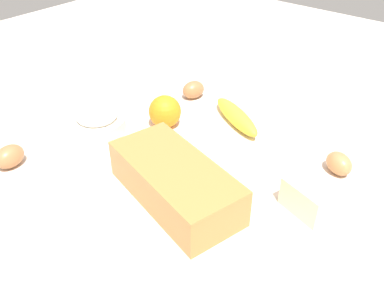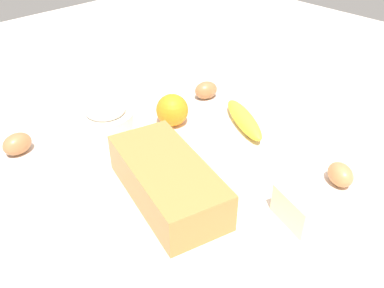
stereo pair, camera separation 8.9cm
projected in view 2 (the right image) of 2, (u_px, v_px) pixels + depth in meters
The scene contains 9 objects.
ground_plane at pixel (192, 163), 0.92m from camera, with size 2.40×2.40×0.02m, color beige.
loaf_pan at pixel (167, 180), 0.79m from camera, with size 0.30×0.20×0.08m.
flour_bowl at pixel (106, 116), 1.01m from camera, with size 0.13×0.13×0.06m.
banana at pixel (244, 119), 1.01m from camera, with size 0.19×0.04×0.04m, color yellow.
orange_fruit at pixel (172, 110), 1.01m from camera, with size 0.08×0.08×0.08m, color orange.
butter_block at pixel (301, 207), 0.74m from camera, with size 0.09×0.06×0.06m, color #F4EDB2.
egg_near_butter at pixel (340, 174), 0.83m from camera, with size 0.05×0.05×0.06m, color #B87C4B.
egg_beside_bowl at pixel (206, 90), 1.13m from camera, with size 0.05×0.05×0.06m, color #A06C41.
egg_loose at pixel (17, 144), 0.92m from camera, with size 0.05×0.05×0.07m, color #A36D42.
Camera 2 is at (-0.53, 0.50, 0.54)m, focal length 38.86 mm.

